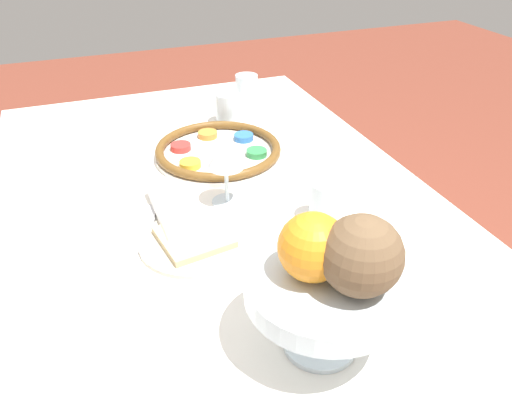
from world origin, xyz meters
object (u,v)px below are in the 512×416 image
at_px(orange_fruit, 313,247).
at_px(napkin_roll, 165,211).
at_px(coconut, 361,256).
at_px(cup_near, 247,89).
at_px(seder_plate, 218,151).
at_px(cup_mid, 326,202).
at_px(wine_glass, 226,156).
at_px(bread_plate, 194,240).
at_px(fruit_stand, 324,292).
at_px(cup_far, 228,109).

relative_size(orange_fruit, napkin_roll, 0.46).
bearing_deg(coconut, cup_near, 168.67).
xyz_separation_m(seder_plate, cup_mid, (0.32, 0.11, 0.02)).
distance_m(wine_glass, cup_mid, 0.20).
distance_m(bread_plate, cup_mid, 0.25).
relative_size(fruit_stand, bread_plate, 1.06).
relative_size(orange_fruit, coconut, 0.88).
bearing_deg(cup_far, coconut, -6.33).
bearing_deg(cup_far, cup_mid, 3.61).
distance_m(wine_glass, orange_fruit, 0.38).
height_order(cup_near, cup_mid, same).
xyz_separation_m(wine_glass, fruit_stand, (0.39, 0.01, -0.01)).
bearing_deg(fruit_stand, cup_mid, 151.58).
relative_size(coconut, cup_near, 1.23).
xyz_separation_m(wine_glass, bread_plate, (0.11, -0.09, -0.10)).
xyz_separation_m(orange_fruit, cup_mid, (-0.26, 0.16, -0.12)).
xyz_separation_m(fruit_stand, bread_plate, (-0.28, -0.10, -0.09)).
bearing_deg(orange_fruit, napkin_roll, -161.95).
distance_m(fruit_stand, cup_near, 0.90).
bearing_deg(napkin_roll, cup_far, 147.56).
bearing_deg(cup_mid, bread_plate, -93.09).
bearing_deg(cup_far, bread_plate, -24.25).
relative_size(napkin_roll, cup_far, 2.37).
relative_size(seder_plate, fruit_stand, 1.40).
height_order(orange_fruit, coconut, coconut).
bearing_deg(napkin_roll, cup_mid, 69.41).
distance_m(seder_plate, cup_mid, 0.34).
relative_size(seder_plate, coconut, 2.91).
bearing_deg(cup_mid, orange_fruit, -32.00).
height_order(seder_plate, cup_mid, cup_mid).
height_order(napkin_roll, cup_mid, cup_mid).
relative_size(orange_fruit, cup_near, 1.08).
xyz_separation_m(orange_fruit, bread_plate, (-0.27, -0.09, -0.16)).
height_order(orange_fruit, cup_far, orange_fruit).
bearing_deg(coconut, fruit_stand, -138.87).
bearing_deg(wine_glass, cup_near, 156.28).
distance_m(orange_fruit, cup_near, 0.90).
height_order(seder_plate, cup_far, cup_far).
xyz_separation_m(coconut, cup_near, (-0.91, 0.18, -0.13)).
bearing_deg(cup_mid, coconut, -21.75).
xyz_separation_m(seder_plate, coconut, (0.61, -0.01, 0.15)).
bearing_deg(cup_near, bread_plate, -27.39).
relative_size(wine_glass, cup_near, 1.72).
distance_m(orange_fruit, coconut, 0.06).
bearing_deg(bread_plate, cup_far, 155.75).
height_order(wine_glass, napkin_roll, wine_glass).
height_order(wine_glass, orange_fruit, orange_fruit).
bearing_deg(napkin_roll, orange_fruit, 18.05).
relative_size(wine_glass, orange_fruit, 1.60).
relative_size(seder_plate, napkin_roll, 1.51).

